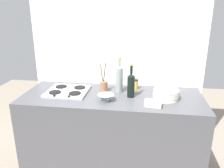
% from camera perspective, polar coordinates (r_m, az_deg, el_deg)
% --- Properties ---
extents(counter_block, '(1.80, 0.70, 0.90)m').
position_cam_1_polar(counter_block, '(2.47, 0.00, -12.64)').
color(counter_block, '#4C4C51').
rests_on(counter_block, ground).
extents(backsplash_panel, '(1.90, 0.06, 2.46)m').
position_cam_1_polar(backsplash_panel, '(2.54, 1.21, 7.16)').
color(backsplash_panel, white).
rests_on(backsplash_panel, ground).
extents(stovetop_hob, '(0.41, 0.39, 0.04)m').
position_cam_1_polar(stovetop_hob, '(2.39, -11.08, -1.77)').
color(stovetop_hob, '#B2B2B7').
rests_on(stovetop_hob, counter_block).
extents(plate_stack, '(0.25, 0.25, 0.09)m').
position_cam_1_polar(plate_stack, '(2.23, 13.44, -2.54)').
color(plate_stack, silver).
rests_on(plate_stack, counter_block).
extents(wine_bottle_leftmost, '(0.08, 0.08, 0.36)m').
position_cam_1_polar(wine_bottle_leftmost, '(2.32, 1.82, 1.44)').
color(wine_bottle_leftmost, gray).
rests_on(wine_bottle_leftmost, counter_block).
extents(wine_bottle_mid_left, '(0.07, 0.07, 0.33)m').
position_cam_1_polar(wine_bottle_mid_left, '(2.20, 4.80, -0.16)').
color(wine_bottle_mid_left, black).
rests_on(wine_bottle_mid_left, counter_block).
extents(mixing_bowl, '(0.15, 0.15, 0.06)m').
position_cam_1_polar(mixing_bowl, '(2.13, -1.57, -3.36)').
color(mixing_bowl, silver).
rests_on(mixing_bowl, counter_block).
extents(butter_dish, '(0.16, 0.10, 0.05)m').
position_cam_1_polar(butter_dish, '(2.05, 10.31, -4.84)').
color(butter_dish, silver).
rests_on(butter_dish, counter_block).
extents(utensil_crock, '(0.08, 0.08, 0.30)m').
position_cam_1_polar(utensil_crock, '(2.37, -2.13, -0.38)').
color(utensil_crock, '#996B4C').
rests_on(utensil_crock, counter_block).
extents(condiment_jar_front, '(0.06, 0.06, 0.11)m').
position_cam_1_polar(condiment_jar_front, '(2.44, 5.85, -0.05)').
color(condiment_jar_front, gold).
rests_on(condiment_jar_front, counter_block).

